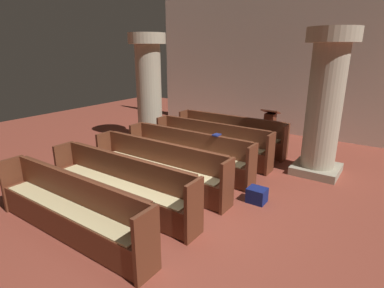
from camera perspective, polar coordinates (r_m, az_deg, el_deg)
name	(u,v)px	position (r m, az deg, el deg)	size (l,w,h in m)	color
ground_plane	(176,204)	(5.78, -3.07, -11.07)	(19.20, 19.20, 0.00)	brown
back_wall	(290,65)	(10.57, 17.82, 13.90)	(10.00, 0.16, 4.50)	silver
pew_row_0	(230,132)	(8.65, 7.06, 2.19)	(3.21, 0.46, 0.94)	brown
pew_row_1	(211,141)	(7.79, 3.56, 0.57)	(3.21, 0.46, 0.94)	brown
pew_row_2	(188,152)	(6.98, -0.78, -1.44)	(3.21, 0.47, 0.94)	brown
pew_row_3	(159,165)	(6.22, -6.24, -3.94)	(3.21, 0.46, 0.94)	brown
pew_row_4	(121,183)	(5.55, -13.14, -7.04)	(3.21, 0.46, 0.94)	brown
pew_row_5	(69,206)	(5.01, -21.87, -10.74)	(3.21, 0.47, 0.94)	brown
pillar_aisle_side	(325,102)	(7.25, 23.50, 7.25)	(1.07, 1.07, 3.17)	#9F967E
pillar_far_side	(149,87)	(9.29, -8.03, 10.46)	(1.07, 1.07, 3.17)	#9F967E
lectern	(269,130)	(9.25, 14.18, 2.50)	(0.48, 0.45, 1.08)	#492215
hymn_book	(217,135)	(6.67, 4.60, 1.70)	(0.14, 0.19, 0.03)	navy
kneeler_box_navy	(257,195)	(5.90, 11.99, -9.30)	(0.34, 0.29, 0.28)	navy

